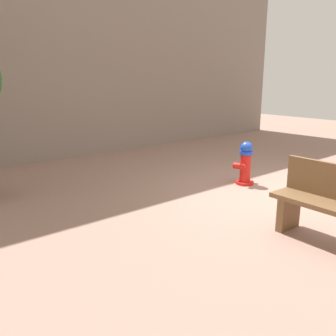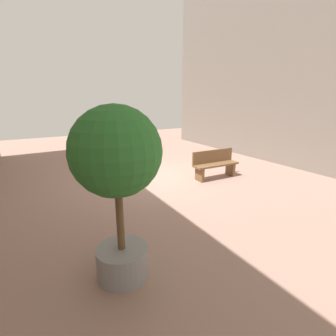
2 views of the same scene
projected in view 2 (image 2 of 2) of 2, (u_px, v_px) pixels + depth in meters
The scene contains 4 objects.
ground_plane at pixel (159, 176), 8.65m from camera, with size 23.40×23.40×0.00m, color #9E7A6B.
fire_hydrant at pixel (137, 168), 8.19m from camera, with size 0.41×0.43×0.81m.
bench_near at pixel (215, 164), 8.33m from camera, with size 1.67×0.48×0.95m.
planter_tree at pixel (117, 168), 3.32m from camera, with size 1.25×1.25×2.58m.
Camera 2 is at (3.84, 7.31, 2.64)m, focal length 26.18 mm.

